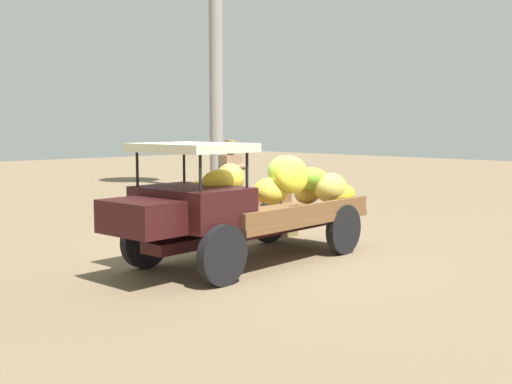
{
  "coord_description": "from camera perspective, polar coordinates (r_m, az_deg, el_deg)",
  "views": [
    {
      "loc": [
        7.04,
        7.14,
        2.09
      ],
      "look_at": [
        0.14,
        0.05,
        1.06
      ],
      "focal_mm": 44.92,
      "sensor_mm": 36.0,
      "label": 1
    }
  ],
  "objects": [
    {
      "name": "ground_plane",
      "position": [
        10.24,
        0.37,
        -5.84
      ],
      "size": [
        60.0,
        60.0,
        0.0
      ],
      "primitive_type": "plane",
      "color": "#7B654A"
    },
    {
      "name": "truck",
      "position": [
        9.62,
        -1.68,
        -1.03
      ],
      "size": [
        4.54,
        2.01,
        1.85
      ],
      "rotation": [
        0.0,
        0.0,
        0.07
      ],
      "color": "#331112",
      "rests_on": "ground"
    },
    {
      "name": "farmer",
      "position": [
        12.08,
        -2.27,
        0.96
      ],
      "size": [
        0.53,
        0.46,
        1.82
      ],
      "rotation": [
        0.0,
        0.0,
        1.58
      ],
      "color": "#916C4C",
      "rests_on": "ground"
    },
    {
      "name": "wooden_crate",
      "position": [
        12.26,
        2.23,
        -2.68
      ],
      "size": [
        0.58,
        0.61,
        0.51
      ],
      "primitive_type": "cube",
      "rotation": [
        0.0,
        0.0,
        2.89
      ],
      "color": "olive",
      "rests_on": "ground"
    }
  ]
}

